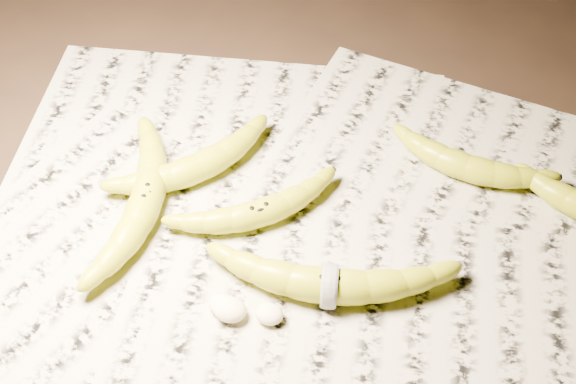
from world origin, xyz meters
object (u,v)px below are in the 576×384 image
(banana_left_b, at_px, (197,165))
(banana_center, at_px, (259,211))
(banana_left_a, at_px, (145,199))
(banana_taped, at_px, (330,284))
(banana_upper_a, at_px, (468,165))

(banana_left_b, distance_m, banana_center, 0.11)
(banana_left_a, bearing_deg, banana_center, -89.05)
(banana_left_b, xyz_separation_m, banana_taped, (0.21, -0.11, 0.00))
(banana_left_a, height_order, banana_taped, same)
(banana_left_a, distance_m, banana_left_b, 0.08)
(banana_left_a, distance_m, banana_taped, 0.25)
(banana_taped, bearing_deg, banana_upper_a, 51.27)
(banana_taped, bearing_deg, banana_left_a, 156.18)
(banana_center, relative_size, banana_taped, 0.76)
(banana_left_a, distance_m, banana_center, 0.14)
(banana_left_a, distance_m, banana_upper_a, 0.39)
(banana_left_b, relative_size, banana_center, 1.05)
(banana_left_b, height_order, banana_upper_a, banana_left_b)
(banana_taped, height_order, banana_upper_a, banana_taped)
(banana_left_b, height_order, banana_center, banana_left_b)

